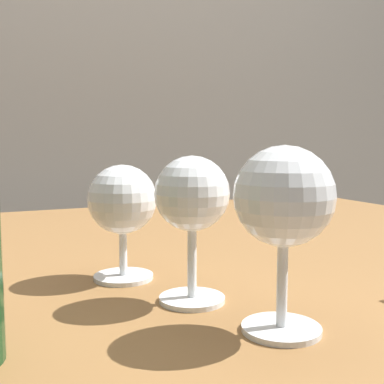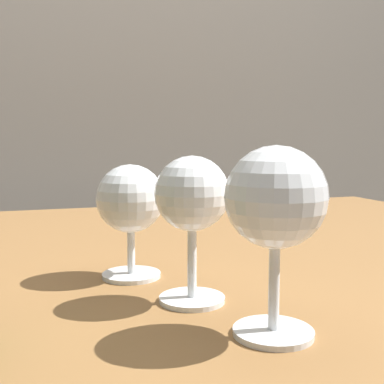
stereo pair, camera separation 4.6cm
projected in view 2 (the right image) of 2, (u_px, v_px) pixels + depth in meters
name	position (u px, v px, depth m)	size (l,w,h in m)	color
back_wall	(113.00, 23.00, 1.59)	(5.00, 0.08, 2.60)	gray
dining_table	(215.00, 302.00, 0.74)	(1.21, 0.94, 0.75)	brown
wine_glass_amber	(276.00, 203.00, 0.38)	(0.08, 0.08, 0.15)	white
wine_glass_white	(192.00, 199.00, 0.46)	(0.07, 0.07, 0.14)	white
wine_glass_pinot	(130.00, 202.00, 0.54)	(0.08, 0.08, 0.13)	white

